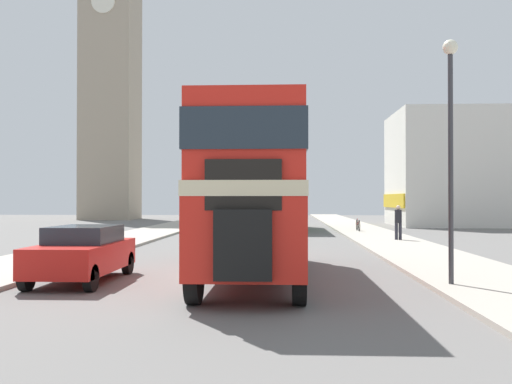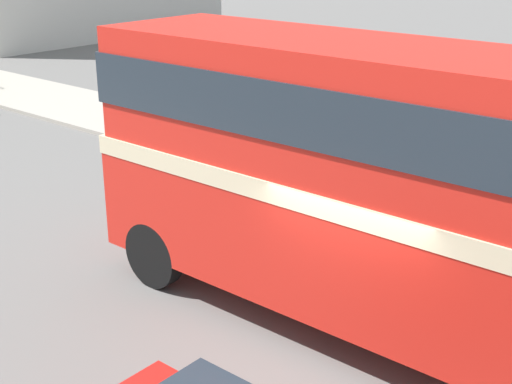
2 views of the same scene
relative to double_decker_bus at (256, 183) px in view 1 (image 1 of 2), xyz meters
name	(u,v)px [view 1 (image 1 of 2)]	position (x,y,z in m)	size (l,w,h in m)	color
ground_plane	(228,277)	(-0.78, 0.07, -2.58)	(120.00, 120.00, 0.00)	slate
sidewalk_right	(477,277)	(5.97, 0.07, -2.52)	(3.50, 120.00, 0.12)	#A8A093
double_decker_bus	(256,183)	(0.00, 0.00, 0.00)	(2.44, 10.10, 4.32)	red
bus_distant	(282,193)	(0.63, 24.47, 0.01)	(2.45, 10.39, 4.33)	#1E602D
car_parked_near	(83,253)	(-4.47, -0.96, -1.83)	(1.73, 4.03, 1.44)	red
pedestrian_walking	(398,220)	(6.47, 13.15, -1.49)	(0.35, 0.35, 1.72)	#282833
bicycle_on_pavement	(358,225)	(5.48, 20.96, -2.10)	(0.05, 1.76, 0.78)	black
street_lamp	(451,124)	(4.76, -1.71, 1.38)	(0.36, 0.36, 5.86)	#38383D
church_tower	(111,39)	(-17.53, 43.79, 16.54)	(5.61, 5.61, 37.49)	tan
shop_building_block	(491,169)	(17.46, 31.07, 1.98)	(15.65, 8.86, 9.11)	silver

